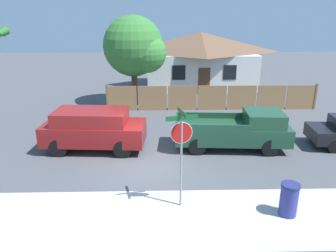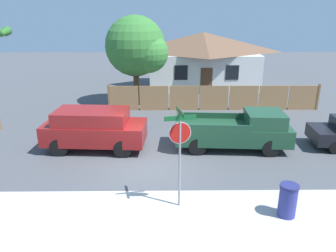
% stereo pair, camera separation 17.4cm
% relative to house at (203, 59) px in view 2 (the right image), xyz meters
% --- Properties ---
extents(ground_plane, '(80.00, 80.00, 0.00)m').
position_rel_house_xyz_m(ground_plane, '(-4.02, -15.32, -2.30)').
color(ground_plane, '#4C4F54').
extents(sidewalk_strip, '(36.00, 3.20, 0.01)m').
position_rel_house_xyz_m(sidewalk_strip, '(-4.02, -18.92, -2.30)').
color(sidewalk_strip, beige).
rests_on(sidewalk_strip, ground).
extents(wooden_fence, '(13.50, 0.12, 1.69)m').
position_rel_house_xyz_m(wooden_fence, '(-0.05, -7.23, -1.51)').
color(wooden_fence, '#997047').
rests_on(wooden_fence, ground).
extents(house, '(9.33, 6.11, 4.45)m').
position_rel_house_xyz_m(house, '(0.00, 0.00, 0.00)').
color(house, white).
rests_on(house, ground).
extents(oak_tree, '(4.11, 3.91, 5.85)m').
position_rel_house_xyz_m(oak_tree, '(-4.90, -5.78, 1.49)').
color(oak_tree, brown).
rests_on(oak_tree, ground).
extents(red_suv, '(4.66, 2.22, 1.87)m').
position_rel_house_xyz_m(red_suv, '(-6.40, -13.50, -1.28)').
color(red_suv, maroon).
rests_on(red_suv, ground).
extents(orange_pickup, '(5.26, 2.24, 1.78)m').
position_rel_house_xyz_m(orange_pickup, '(0.11, -13.52, -1.43)').
color(orange_pickup, '#1E472D').
rests_on(orange_pickup, ground).
extents(stop_sign, '(0.97, 0.88, 3.27)m').
position_rel_house_xyz_m(stop_sign, '(-2.74, -18.23, -0.08)').
color(stop_sign, gray).
rests_on(stop_sign, ground).
extents(trash_bin, '(0.58, 0.58, 1.07)m').
position_rel_house_xyz_m(trash_bin, '(0.56, -18.84, -1.76)').
color(trash_bin, navy).
rests_on(trash_bin, ground).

